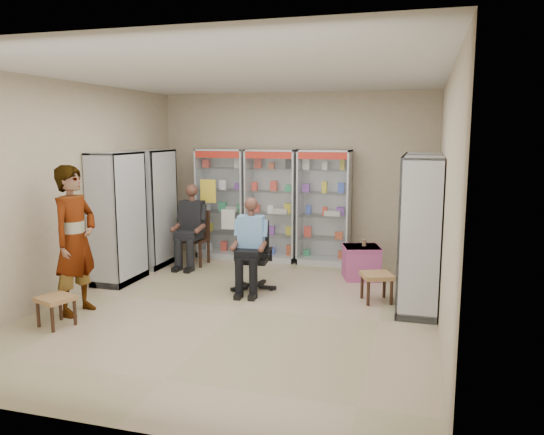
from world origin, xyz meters
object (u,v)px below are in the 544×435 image
(cabinet_left_far, at_px, (153,208))
(cabinet_back_left, at_px, (223,203))
(cabinet_back_right, at_px, (324,207))
(woven_stool_a, at_px, (377,288))
(cabinet_back_mid, at_px, (272,205))
(cabinet_right_far, at_px, (420,222))
(seated_shopkeeper, at_px, (252,247))
(woven_stool_b, at_px, (56,311))
(wooden_chair, at_px, (195,238))
(cabinet_right_near, at_px, (419,236))
(cabinet_left_near, at_px, (118,218))
(office_chair, at_px, (253,256))
(standing_man, at_px, (75,240))
(pink_trunk, at_px, (361,262))

(cabinet_left_far, bearing_deg, cabinet_back_left, 135.00)
(cabinet_back_right, xyz_separation_m, woven_stool_a, (1.10, -1.96, -0.80))
(cabinet_back_left, relative_size, cabinet_back_mid, 1.00)
(cabinet_back_right, xyz_separation_m, cabinet_right_far, (1.63, -1.13, 0.00))
(seated_shopkeeper, bearing_deg, cabinet_right_far, 13.53)
(cabinet_back_right, relative_size, woven_stool_b, 5.44)
(wooden_chair, relative_size, woven_stool_a, 2.37)
(woven_stool_b, bearing_deg, cabinet_right_near, 22.65)
(cabinet_left_near, bearing_deg, office_chair, 94.08)
(woven_stool_a, height_order, standing_man, standing_man)
(cabinet_left_far, bearing_deg, cabinet_right_near, 73.75)
(cabinet_right_near, relative_size, office_chair, 1.97)
(cabinet_back_mid, height_order, wooden_chair, cabinet_back_mid)
(cabinet_back_left, distance_m, pink_trunk, 2.88)
(cabinet_back_mid, height_order, cabinet_back_right, same)
(pink_trunk, bearing_deg, wooden_chair, 177.96)
(cabinet_back_left, height_order, office_chair, cabinet_back_left)
(office_chair, height_order, woven_stool_b, office_chair)
(cabinet_right_far, xyz_separation_m, cabinet_left_near, (-4.46, -0.90, 0.00))
(cabinet_right_far, relative_size, cabinet_left_far, 1.00)
(seated_shopkeeper, xyz_separation_m, pink_trunk, (1.47, 1.10, -0.38))
(woven_stool_a, bearing_deg, cabinet_back_mid, 136.29)
(wooden_chair, distance_m, woven_stool_b, 3.26)
(cabinet_right_near, relative_size, standing_man, 1.05)
(cabinet_back_left, bearing_deg, cabinet_left_far, -135.00)
(cabinet_back_right, relative_size, pink_trunk, 3.69)
(cabinet_back_mid, height_order, cabinet_left_far, same)
(cabinet_back_left, distance_m, woven_stool_b, 4.08)
(cabinet_back_left, height_order, pink_trunk, cabinet_back_left)
(pink_trunk, relative_size, woven_stool_b, 1.47)
(cabinet_left_far, bearing_deg, cabinet_right_far, 87.43)
(office_chair, height_order, seated_shopkeeper, seated_shopkeeper)
(cabinet_right_near, distance_m, pink_trunk, 1.80)
(cabinet_left_near, bearing_deg, cabinet_right_far, 101.41)
(cabinet_back_right, bearing_deg, woven_stool_b, -122.31)
(cabinet_right_far, xyz_separation_m, woven_stool_b, (-4.13, -2.82, -0.82))
(pink_trunk, bearing_deg, cabinet_right_far, -18.81)
(cabinet_back_left, bearing_deg, wooden_chair, -108.90)
(cabinet_back_mid, distance_m, woven_stool_b, 4.32)
(cabinet_left_far, bearing_deg, seated_shopkeeper, 64.80)
(cabinet_back_left, relative_size, seated_shopkeeper, 1.55)
(cabinet_right_far, bearing_deg, office_chair, 107.76)
(pink_trunk, height_order, standing_man, standing_man)
(wooden_chair, bearing_deg, woven_stool_b, -96.20)
(cabinet_left_far, height_order, office_chair, cabinet_left_far)
(office_chair, distance_m, seated_shopkeeper, 0.15)
(cabinet_back_right, bearing_deg, pink_trunk, -47.65)
(cabinet_left_near, bearing_deg, cabinet_back_left, 155.39)
(cabinet_right_near, height_order, woven_stool_b, cabinet_right_near)
(cabinet_back_left, xyz_separation_m, cabinet_back_right, (1.90, 0.00, 0.00))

